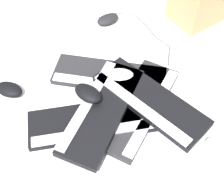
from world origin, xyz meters
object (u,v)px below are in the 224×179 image
Objects in this scene: keyboard_0 at (139,106)px; mouse_3 at (88,93)px; keyboard_4 at (102,109)px; mouse_5 at (221,148)px; keyboard_3 at (149,100)px; mouse_2 at (108,19)px; mouse_1 at (9,89)px; keyboard_1 at (109,76)px; mouse_0 at (119,75)px; keyboard_2 at (92,122)px.

mouse_3 is (-0.18, -0.04, 0.07)m from keyboard_0.
mouse_5 is (0.42, -0.03, -0.02)m from keyboard_4.
mouse_3 is (-0.21, -0.05, 0.04)m from keyboard_3.
keyboard_0 is at bearing -111.74° from mouse_2.
keyboard_3 is at bearing 15.77° from mouse_1.
mouse_5 is at bearing -4.59° from keyboard_4.
keyboard_0 is at bearing 14.65° from mouse_1.
keyboard_4 reaches higher than mouse_1.
keyboard_1 is at bearing 34.32° from mouse_1.
keyboard_1 is 0.49m from mouse_5.
keyboard_0 is at bearing 29.20° from keyboard_4.
keyboard_0 is at bearing -60.05° from mouse_0.
mouse_5 is (0.26, -0.11, -0.02)m from keyboard_3.
mouse_1 is (-0.37, 0.02, -0.02)m from keyboard_4.
keyboard_2 is 0.22m from mouse_0.
mouse_3 reaches higher than keyboard_0.
mouse_3 is at bearing -169.38° from mouse_5.
keyboard_2 is at bearing -122.44° from keyboard_4.
mouse_2 is at bearing 152.21° from mouse_5.
keyboard_1 is at bearing 171.84° from mouse_5.
keyboard_3 is 0.53m from mouse_1.
keyboard_2 is 0.10m from mouse_3.
keyboard_3 is 1.00× the size of keyboard_4.
mouse_3 is (-0.04, -0.15, 0.07)m from keyboard_1.
keyboard_4 is at bearing -152.02° from keyboard_3.
keyboard_1 is 0.22m from keyboard_2.
mouse_0 reaches higher than keyboard_0.
keyboard_2 is at bearing -145.69° from keyboard_3.
keyboard_0 is 1.01× the size of keyboard_4.
mouse_1 is 1.00× the size of mouse_3.
mouse_1 is at bearing 170.63° from keyboard_2.
mouse_2 is at bearing 99.57° from keyboard_2.
mouse_2 reaches higher than keyboard_0.
mouse_0 is (0.02, 0.17, 0.01)m from keyboard_4.
keyboard_3 reaches higher than mouse_2.
mouse_2 is at bearing -57.31° from mouse_3.
keyboard_4 is 4.15× the size of mouse_0.
mouse_2 reaches higher than keyboard_1.
keyboard_2 is 1.01× the size of keyboard_3.
mouse_2 is (-0.10, 0.34, 0.01)m from keyboard_1.
keyboard_3 reaches higher than keyboard_1.
mouse_0 is 1.00× the size of mouse_5.
mouse_3 is 0.48m from mouse_5.
keyboard_0 is 4.21× the size of mouse_2.
keyboard_0 is at bearing 36.44° from keyboard_2.
mouse_1 is at bearing -165.51° from mouse_5.
mouse_1 is (-0.34, 0.06, 0.01)m from keyboard_2.
keyboard_3 is 4.15× the size of mouse_2.
mouse_1 is 0.32m from mouse_3.
keyboard_2 is at bearing 140.93° from mouse_3.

